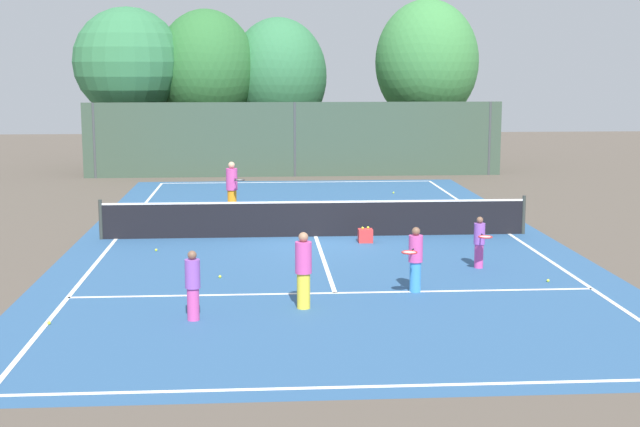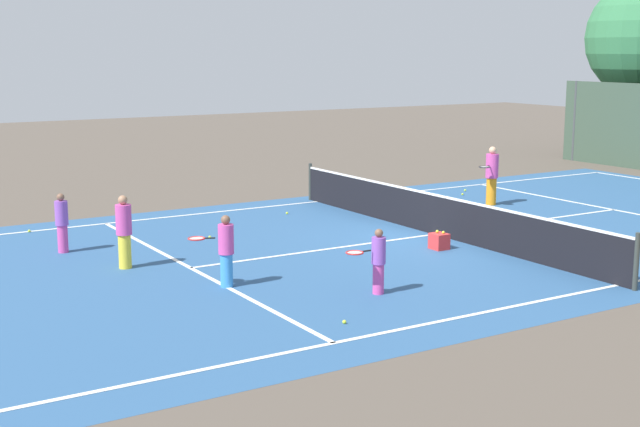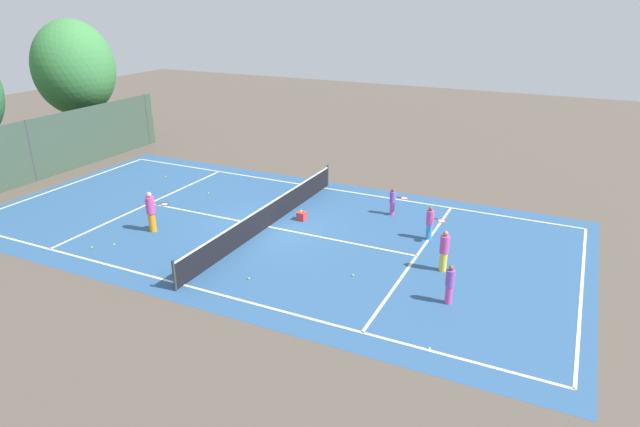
# 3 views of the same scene
# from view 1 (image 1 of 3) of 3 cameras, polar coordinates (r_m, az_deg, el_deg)

# --- Properties ---
(ground_plane) EXTENTS (80.00, 80.00, 0.00)m
(ground_plane) POSITION_cam_1_polar(r_m,az_deg,el_deg) (25.12, -0.28, -1.47)
(ground_plane) COLOR brown
(court_surface) EXTENTS (13.00, 25.00, 0.01)m
(court_surface) POSITION_cam_1_polar(r_m,az_deg,el_deg) (25.12, -0.28, -1.46)
(court_surface) COLOR #2D5684
(court_surface) RESTS_ON ground_plane
(tennis_net) EXTENTS (11.90, 0.10, 1.10)m
(tennis_net) POSITION_cam_1_polar(r_m,az_deg,el_deg) (25.03, -0.29, -0.32)
(tennis_net) COLOR #333833
(tennis_net) RESTS_ON ground_plane
(perimeter_fence) EXTENTS (18.00, 0.12, 3.20)m
(perimeter_fence) POSITION_cam_1_polar(r_m,az_deg,el_deg) (38.78, -1.61, 4.71)
(perimeter_fence) COLOR #384C3D
(perimeter_fence) RESTS_ON ground_plane
(tree_0) EXTENTS (4.55, 4.60, 6.99)m
(tree_0) POSITION_cam_1_polar(r_m,az_deg,el_deg) (42.91, -2.65, 8.67)
(tree_0) COLOR brown
(tree_0) RESTS_ON ground_plane
(tree_1) EXTENTS (4.87, 4.87, 7.34)m
(tree_1) POSITION_cam_1_polar(r_m,az_deg,el_deg) (41.68, -12.06, 9.34)
(tree_1) COLOR brown
(tree_1) RESTS_ON ground_plane
(tree_2) EXTENTS (4.78, 4.91, 7.78)m
(tree_2) POSITION_cam_1_polar(r_m,az_deg,el_deg) (42.61, 6.78, 9.49)
(tree_2) COLOR brown
(tree_2) RESTS_ON ground_plane
(tree_3) EXTENTS (4.60, 4.87, 7.31)m
(tree_3) POSITION_cam_1_polar(r_m,az_deg,el_deg) (42.21, -7.23, 9.00)
(tree_3) COLOR brown
(tree_3) RESTS_ON ground_plane
(player_0) EXTENTS (0.66, 0.92, 1.70)m
(player_0) POSITION_cam_1_polar(r_m,az_deg,el_deg) (28.91, -5.59, 1.66)
(player_0) COLOR orange
(player_0) RESTS_ON ground_plane
(player_1) EXTENTS (0.58, 0.87, 1.38)m
(player_1) POSITION_cam_1_polar(r_m,az_deg,el_deg) (18.93, 6.05, -2.86)
(player_1) COLOR #388CD8
(player_1) RESTS_ON ground_plane
(player_2) EXTENTS (0.33, 0.83, 1.22)m
(player_2) POSITION_cam_1_polar(r_m,az_deg,el_deg) (21.41, 10.07, -1.76)
(player_2) COLOR #D14799
(player_2) RESTS_ON ground_plane
(player_3) EXTENTS (0.32, 0.32, 1.52)m
(player_3) POSITION_cam_1_polar(r_m,az_deg,el_deg) (17.55, -1.05, -3.57)
(player_3) COLOR yellow
(player_3) RESTS_ON ground_plane
(player_4) EXTENTS (0.28, 0.28, 1.33)m
(player_4) POSITION_cam_1_polar(r_m,az_deg,el_deg) (16.92, -8.06, -4.49)
(player_4) COLOR #D14799
(player_4) RESTS_ON ground_plane
(ball_crate) EXTENTS (0.38, 0.34, 0.43)m
(ball_crate) POSITION_cam_1_polar(r_m,az_deg,el_deg) (24.30, 2.89, -1.41)
(ball_crate) COLOR red
(ball_crate) RESTS_ON ground_plane
(tennis_ball_0) EXTENTS (0.07, 0.07, 0.07)m
(tennis_ball_0) POSITION_cam_1_polar(r_m,az_deg,el_deg) (20.47, 14.24, -4.14)
(tennis_ball_0) COLOR #CCE533
(tennis_ball_0) RESTS_ON ground_plane
(tennis_ball_1) EXTENTS (0.07, 0.07, 0.07)m
(tennis_ball_1) POSITION_cam_1_polar(r_m,az_deg,el_deg) (20.33, -6.35, -3.99)
(tennis_ball_1) COLOR #CCE533
(tennis_ball_1) RESTS_ON ground_plane
(tennis_ball_2) EXTENTS (0.07, 0.07, 0.07)m
(tennis_ball_2) POSITION_cam_1_polar(r_m,az_deg,el_deg) (33.75, 4.67, 1.32)
(tennis_ball_2) COLOR #CCE533
(tennis_ball_2) RESTS_ON ground_plane
(tennis_ball_3) EXTENTS (0.07, 0.07, 0.07)m
(tennis_ball_3) POSITION_cam_1_polar(r_m,az_deg,el_deg) (31.75, 5.92, 0.80)
(tennis_ball_3) COLOR #CCE533
(tennis_ball_3) RESTS_ON ground_plane
(tennis_ball_4) EXTENTS (0.07, 0.07, 0.07)m
(tennis_ball_4) POSITION_cam_1_polar(r_m,az_deg,el_deg) (17.37, -16.79, -6.65)
(tennis_ball_4) COLOR #CCE533
(tennis_ball_4) RESTS_ON ground_plane
(tennis_ball_5) EXTENTS (0.07, 0.07, 0.07)m
(tennis_ball_5) POSITION_cam_1_polar(r_m,az_deg,el_deg) (30.18, -9.86, 0.27)
(tennis_ball_5) COLOR #CCE533
(tennis_ball_5) RESTS_ON ground_plane
(tennis_ball_6) EXTENTS (0.07, 0.07, 0.07)m
(tennis_ball_6) POSITION_cam_1_polar(r_m,az_deg,el_deg) (29.56, -8.92, 0.11)
(tennis_ball_6) COLOR #CCE533
(tennis_ball_6) RESTS_ON ground_plane
(tennis_ball_7) EXTENTS (0.07, 0.07, 0.07)m
(tennis_ball_7) POSITION_cam_1_polar(r_m,az_deg,el_deg) (23.50, -10.34, -2.29)
(tennis_ball_7) COLOR #CCE533
(tennis_ball_7) RESTS_ON ground_plane
(tennis_ball_8) EXTENTS (0.07, 0.07, 0.07)m
(tennis_ball_8) POSITION_cam_1_polar(r_m,az_deg,el_deg) (29.99, 3.52, 0.33)
(tennis_ball_8) COLOR #CCE533
(tennis_ball_8) RESTS_ON ground_plane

